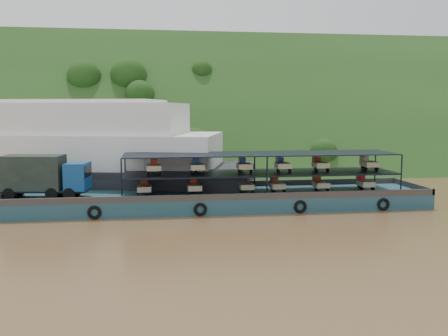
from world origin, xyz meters
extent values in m
plane|color=brown|center=(0.00, 0.00, 0.00)|extent=(160.00, 160.00, 0.00)
cube|color=#1B3413|center=(0.00, 36.00, 0.00)|extent=(140.00, 39.60, 39.60)
cube|color=#16454D|center=(-2.51, 1.90, 0.60)|extent=(35.00, 7.00, 1.20)
cube|color=#592D19|center=(-2.51, 5.30, 1.45)|extent=(35.00, 0.20, 0.50)
cube|color=#592D19|center=(-2.51, -1.50, 1.45)|extent=(35.00, 0.20, 0.50)
cube|color=#592D19|center=(14.89, 1.90, 1.45)|extent=(0.20, 7.00, 0.50)
cube|color=#592D19|center=(-19.91, 1.90, 1.45)|extent=(0.20, 7.00, 0.50)
torus|color=black|center=(-12.51, -1.65, 0.55)|extent=(1.06, 0.26, 1.06)
torus|color=black|center=(-4.51, -1.65, 0.55)|extent=(1.06, 0.26, 1.06)
torus|color=black|center=(3.49, -1.65, 0.55)|extent=(1.06, 0.26, 1.06)
torus|color=black|center=(10.49, -1.65, 0.55)|extent=(1.06, 0.26, 1.06)
cylinder|color=black|center=(-19.24, 0.90, 1.69)|extent=(1.02, 0.47, 0.98)
cylinder|color=black|center=(-18.96, 2.93, 1.69)|extent=(1.02, 0.47, 0.98)
cylinder|color=black|center=(-15.95, 0.45, 1.69)|extent=(1.02, 0.47, 0.98)
cylinder|color=black|center=(-15.67, 2.48, 1.69)|extent=(1.02, 0.47, 0.98)
cylinder|color=black|center=(-14.60, 0.26, 1.69)|extent=(1.02, 0.47, 0.98)
cylinder|color=black|center=(-14.32, 2.29, 1.69)|extent=(1.02, 0.47, 0.98)
cube|color=black|center=(-16.59, 1.57, 1.84)|extent=(6.88, 3.04, 0.20)
cube|color=navy|center=(-14.07, 1.22, 2.96)|extent=(1.97, 2.55, 2.15)
cube|color=black|center=(-13.25, 1.11, 3.35)|extent=(0.32, 1.94, 0.88)
cube|color=black|center=(-17.56, 1.70, 3.25)|extent=(4.97, 2.96, 2.74)
cube|color=black|center=(0.99, 1.90, 2.86)|extent=(23.00, 5.00, 0.12)
cube|color=black|center=(0.99, 1.90, 4.50)|extent=(23.00, 5.00, 0.08)
cylinder|color=black|center=(-10.51, -0.60, 2.85)|extent=(0.12, 0.12, 3.30)
cylinder|color=black|center=(-10.51, 4.40, 2.85)|extent=(0.12, 0.12, 3.30)
cylinder|color=black|center=(0.99, -0.60, 2.85)|extent=(0.12, 0.12, 3.30)
cylinder|color=black|center=(0.99, 4.40, 2.85)|extent=(0.12, 0.12, 3.30)
cylinder|color=black|center=(12.49, -0.60, 2.85)|extent=(0.12, 0.12, 3.30)
cylinder|color=black|center=(12.49, 4.40, 2.85)|extent=(0.12, 0.12, 3.30)
cylinder|color=black|center=(-8.83, 2.95, 1.46)|extent=(0.12, 0.52, 0.52)
cylinder|color=black|center=(-9.33, 1.15, 1.46)|extent=(0.14, 0.52, 0.52)
cylinder|color=black|center=(-8.33, 1.15, 1.46)|extent=(0.14, 0.52, 0.52)
cube|color=beige|center=(-8.83, 1.50, 1.80)|extent=(1.15, 1.50, 0.44)
cube|color=#A91F0B|center=(-8.83, 2.65, 1.98)|extent=(0.55, 0.80, 0.80)
cube|color=#A91F0B|center=(-8.83, 2.45, 2.48)|extent=(0.50, 0.10, 0.10)
cylinder|color=black|center=(-4.70, 2.95, 1.46)|extent=(0.12, 0.52, 0.52)
cylinder|color=black|center=(-5.20, 1.15, 1.46)|extent=(0.14, 0.52, 0.52)
cylinder|color=black|center=(-4.20, 1.15, 1.46)|extent=(0.14, 0.52, 0.52)
cube|color=beige|center=(-4.70, 1.50, 1.80)|extent=(1.15, 1.50, 0.44)
cube|color=#B8250C|center=(-4.70, 2.65, 1.98)|extent=(0.55, 0.80, 0.80)
cube|color=#B8250C|center=(-4.70, 2.45, 2.48)|extent=(0.50, 0.10, 0.10)
cylinder|color=black|center=(-0.32, 2.95, 1.46)|extent=(0.12, 0.52, 0.52)
cylinder|color=black|center=(-0.82, 1.15, 1.46)|extent=(0.14, 0.52, 0.52)
cylinder|color=black|center=(0.18, 1.15, 1.46)|extent=(0.14, 0.52, 0.52)
cube|color=#C3BC8A|center=(-0.32, 1.50, 1.80)|extent=(1.15, 1.50, 0.44)
cube|color=red|center=(-0.32, 2.65, 1.98)|extent=(0.55, 0.80, 0.80)
cube|color=red|center=(-0.32, 2.45, 2.48)|extent=(0.50, 0.10, 0.10)
cylinder|color=black|center=(2.38, 2.95, 1.46)|extent=(0.12, 0.52, 0.52)
cylinder|color=black|center=(1.88, 1.15, 1.46)|extent=(0.14, 0.52, 0.52)
cylinder|color=black|center=(2.88, 1.15, 1.46)|extent=(0.14, 0.52, 0.52)
cube|color=#CCB690|center=(2.38, 1.50, 1.80)|extent=(1.15, 1.50, 0.44)
cube|color=#B92B0C|center=(2.38, 2.65, 1.98)|extent=(0.55, 0.80, 0.80)
cube|color=#B92B0C|center=(2.38, 2.45, 2.48)|extent=(0.50, 0.10, 0.10)
cylinder|color=black|center=(6.24, 2.95, 1.46)|extent=(0.12, 0.52, 0.52)
cylinder|color=black|center=(5.74, 1.15, 1.46)|extent=(0.14, 0.52, 0.52)
cylinder|color=black|center=(6.74, 1.15, 1.46)|extent=(0.14, 0.52, 0.52)
cube|color=beige|center=(6.24, 1.50, 1.80)|extent=(1.15, 1.50, 0.44)
cube|color=#AA250B|center=(6.24, 2.65, 1.98)|extent=(0.55, 0.80, 0.80)
cube|color=#AA250B|center=(6.24, 2.45, 2.48)|extent=(0.50, 0.10, 0.10)
cylinder|color=black|center=(10.32, 2.95, 1.46)|extent=(0.12, 0.52, 0.52)
cylinder|color=black|center=(9.82, 1.15, 1.46)|extent=(0.14, 0.52, 0.52)
cylinder|color=black|center=(10.82, 1.15, 1.46)|extent=(0.14, 0.52, 0.52)
cube|color=beige|center=(10.32, 1.50, 1.80)|extent=(1.15, 1.50, 0.44)
cube|color=red|center=(10.32, 2.65, 1.98)|extent=(0.55, 0.80, 0.80)
cube|color=red|center=(10.32, 2.45, 2.48)|extent=(0.50, 0.10, 0.10)
cylinder|color=black|center=(-8.01, 2.95, 3.18)|extent=(0.12, 0.52, 0.52)
cylinder|color=black|center=(-8.51, 1.15, 3.18)|extent=(0.14, 0.52, 0.52)
cylinder|color=black|center=(-7.51, 1.15, 3.18)|extent=(0.14, 0.52, 0.52)
cube|color=beige|center=(-8.01, 1.50, 3.52)|extent=(1.15, 1.50, 0.44)
cube|color=red|center=(-8.01, 2.65, 3.70)|extent=(0.55, 0.80, 0.80)
cube|color=red|center=(-8.01, 2.45, 4.20)|extent=(0.50, 0.10, 0.10)
cylinder|color=black|center=(-4.46, 2.95, 3.18)|extent=(0.12, 0.52, 0.52)
cylinder|color=black|center=(-4.96, 1.15, 3.18)|extent=(0.14, 0.52, 0.52)
cylinder|color=black|center=(-3.96, 1.15, 3.18)|extent=(0.14, 0.52, 0.52)
cube|color=beige|center=(-4.46, 1.50, 3.52)|extent=(1.15, 1.50, 0.44)
cube|color=#1B47A3|center=(-4.46, 2.65, 3.70)|extent=(0.55, 0.80, 0.80)
cube|color=#1B47A3|center=(-4.46, 2.45, 4.20)|extent=(0.50, 0.10, 0.10)
cylinder|color=black|center=(-0.49, 2.95, 3.18)|extent=(0.12, 0.52, 0.52)
cylinder|color=black|center=(-0.99, 1.15, 3.18)|extent=(0.14, 0.52, 0.52)
cylinder|color=black|center=(0.01, 1.15, 3.18)|extent=(0.14, 0.52, 0.52)
cube|color=beige|center=(-0.49, 1.50, 3.52)|extent=(1.15, 1.50, 0.44)
cube|color=#183E93|center=(-0.49, 2.65, 3.70)|extent=(0.55, 0.80, 0.80)
cube|color=#183E93|center=(-0.49, 2.45, 4.20)|extent=(0.50, 0.10, 0.10)
cylinder|color=black|center=(2.85, 2.95, 3.18)|extent=(0.12, 0.52, 0.52)
cylinder|color=black|center=(2.35, 1.15, 3.18)|extent=(0.14, 0.52, 0.52)
cylinder|color=black|center=(3.35, 1.15, 3.18)|extent=(0.14, 0.52, 0.52)
cube|color=beige|center=(2.85, 1.50, 3.52)|extent=(1.15, 1.50, 0.44)
cube|color=navy|center=(2.85, 2.65, 3.70)|extent=(0.55, 0.80, 0.80)
cube|color=navy|center=(2.85, 2.45, 4.20)|extent=(0.50, 0.10, 0.10)
cylinder|color=black|center=(6.18, 2.95, 3.18)|extent=(0.12, 0.52, 0.52)
cylinder|color=black|center=(5.68, 1.15, 3.18)|extent=(0.14, 0.52, 0.52)
cylinder|color=black|center=(6.68, 1.15, 3.18)|extent=(0.14, 0.52, 0.52)
cube|color=#C5C18B|center=(6.18, 1.50, 3.52)|extent=(1.15, 1.50, 0.44)
cube|color=#B00B12|center=(6.18, 2.65, 3.70)|extent=(0.55, 0.80, 0.80)
cube|color=#B00B12|center=(6.18, 2.45, 4.20)|extent=(0.50, 0.10, 0.10)
cylinder|color=black|center=(10.61, 2.95, 3.18)|extent=(0.12, 0.52, 0.52)
cylinder|color=black|center=(10.11, 1.15, 3.18)|extent=(0.14, 0.52, 0.52)
cylinder|color=black|center=(11.11, 1.15, 3.18)|extent=(0.14, 0.52, 0.52)
cube|color=beige|center=(10.61, 1.50, 3.52)|extent=(1.15, 1.50, 0.44)
cube|color=tan|center=(10.61, 2.65, 3.70)|extent=(0.55, 0.80, 0.80)
cube|color=tan|center=(10.61, 2.45, 4.20)|extent=(0.50, 0.10, 0.10)
cube|color=black|center=(-20.70, 12.87, 1.36)|extent=(46.73, 22.67, 2.72)
cube|color=white|center=(-20.70, 12.87, 4.31)|extent=(39.87, 19.82, 3.17)
cube|color=white|center=(-20.70, 12.87, 7.37)|extent=(33.00, 16.96, 2.95)
cube|color=white|center=(-20.70, 12.87, 9.01)|extent=(28.33, 14.70, 0.34)
camera|label=1|loc=(-7.99, -39.45, 8.29)|focal=40.00mm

